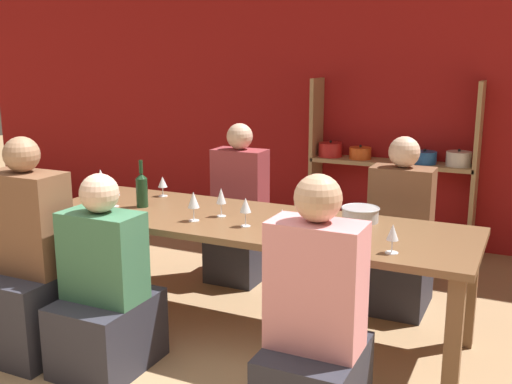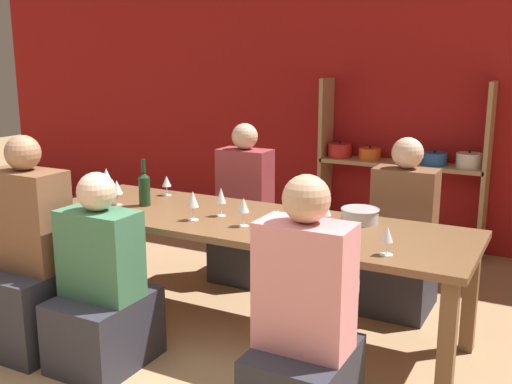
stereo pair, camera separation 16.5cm
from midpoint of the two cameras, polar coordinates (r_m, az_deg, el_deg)
wall_back_red at (r=5.75m, az=9.58°, el=9.08°), size 8.80×0.06×2.70m
shelf_unit at (r=5.52m, az=14.47°, el=-0.03°), size 1.47×0.30×1.51m
dining_table at (r=3.71m, az=0.55°, el=-3.74°), size 2.72×0.87×0.73m
mixing_bowl at (r=3.66m, az=11.14°, el=-2.15°), size 0.23×0.23×0.09m
wine_bottle_green at (r=4.04m, az=-9.45°, el=0.37°), size 0.08×0.08×0.32m
wine_glass_red_a at (r=3.09m, az=13.88°, el=-4.04°), size 0.07×0.07×0.15m
wine_glass_white_a at (r=3.27m, az=3.56°, el=-2.50°), size 0.08×0.08×0.17m
wine_glass_white_b at (r=3.64m, az=-4.75°, el=-0.79°), size 0.07×0.07×0.18m
wine_glass_white_c at (r=3.50m, az=0.16°, el=-1.35°), size 0.07×0.07×0.17m
wine_glass_red_b at (r=3.54m, az=7.93°, el=-1.61°), size 0.08×0.08×0.16m
wine_glass_red_c at (r=4.32m, az=-7.44°, el=0.95°), size 0.07×0.07×0.14m
wine_glass_white_d at (r=4.09m, az=-11.99°, el=0.38°), size 0.08×0.08×0.17m
wine_glass_red_d at (r=3.73m, az=-2.12°, el=-0.44°), size 0.06×0.06×0.18m
wine_glass_empty_a at (r=4.51m, az=-13.06°, el=1.58°), size 0.08×0.08×0.18m
cell_phone at (r=3.68m, az=6.73°, el=-2.62°), size 0.16×0.11×0.01m
person_near_a at (r=2.82m, az=6.28°, el=-13.92°), size 0.42×0.53×1.21m
person_far_a at (r=4.20m, az=14.85°, el=-5.26°), size 0.41×0.52×1.19m
person_near_b at (r=3.46m, az=-13.05°, el=-9.80°), size 0.44×0.55×1.11m
person_far_b at (r=4.66m, az=-0.03°, el=-2.92°), size 0.40×0.50×1.22m
person_near_c at (r=3.76m, az=-19.28°, el=-7.28°), size 0.46×0.57×1.28m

